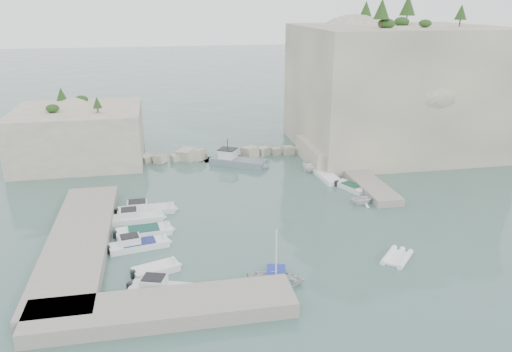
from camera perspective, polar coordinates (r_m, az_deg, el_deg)
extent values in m
plane|color=#456861|center=(47.55, 1.39, -5.78)|extent=(400.00, 400.00, 0.00)
cube|color=beige|center=(73.54, 15.46, 9.56)|extent=(26.00, 22.00, 17.00)
cube|color=beige|center=(66.78, 9.03, 2.67)|extent=(8.00, 10.00, 2.50)
cube|color=beige|center=(69.87, -19.51, 4.44)|extent=(16.00, 14.00, 7.00)
cube|color=#9E9689|center=(46.13, -19.59, -7.08)|extent=(5.00, 24.00, 1.10)
cube|color=#9E9689|center=(35.49, -10.54, -14.69)|extent=(18.00, 4.00, 1.10)
cube|color=#9E9689|center=(60.16, 11.98, -0.27)|extent=(3.00, 16.00, 0.80)
cube|color=beige|center=(67.43, -3.44, 2.55)|extent=(28.00, 3.00, 1.40)
imported|color=white|center=(38.68, 2.28, -12.18)|extent=(5.02, 4.09, 0.91)
imported|color=white|center=(53.79, 11.98, -3.13)|extent=(2.98, 2.62, 1.49)
imported|color=white|center=(63.13, 7.02, 0.58)|extent=(4.24, 2.00, 1.58)
cylinder|color=white|center=(37.40, 2.33, -8.84)|extent=(0.10, 0.10, 4.20)
cone|color=#1E4219|center=(65.93, 14.20, 18.04)|extent=(1.96, 1.96, 2.45)
cone|color=#1E4219|center=(77.51, 16.98, 18.18)|extent=(2.24, 2.24, 2.80)
cone|color=#1E4219|center=(73.43, 22.41, 16.95)|extent=(1.57, 1.57, 1.96)
cone|color=#1E4219|center=(78.13, 12.47, 18.16)|extent=(1.79, 1.79, 2.24)
cone|color=#1E4219|center=(71.10, -21.37, 8.72)|extent=(1.40, 1.40, 1.75)
cone|color=#1E4219|center=(65.55, -17.71, 8.02)|extent=(1.12, 1.12, 1.40)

